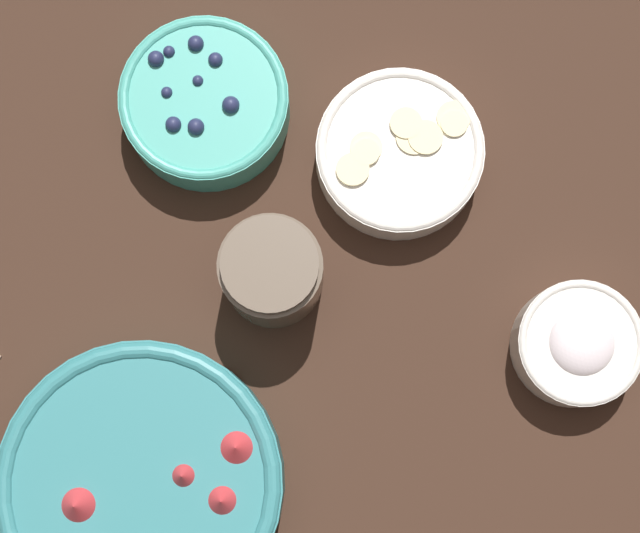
# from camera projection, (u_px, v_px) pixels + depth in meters

# --- Properties ---
(ground_plane) EXTENTS (4.00, 4.00, 0.00)m
(ground_plane) POSITION_uv_depth(u_px,v_px,m) (241.00, 307.00, 0.99)
(ground_plane) COLOR #382319
(bowl_strawberries) EXTENTS (0.25, 0.25, 0.08)m
(bowl_strawberries) POSITION_uv_depth(u_px,v_px,m) (142.00, 484.00, 0.93)
(bowl_strawberries) COLOR teal
(bowl_strawberries) RESTS_ON ground_plane
(bowl_blueberries) EXTENTS (0.16, 0.16, 0.06)m
(bowl_blueberries) POSITION_uv_depth(u_px,v_px,m) (205.00, 103.00, 0.99)
(bowl_blueberries) COLOR #47AD9E
(bowl_blueberries) RESTS_ON ground_plane
(bowl_bananas) EXTENTS (0.15, 0.15, 0.05)m
(bowl_bananas) POSITION_uv_depth(u_px,v_px,m) (399.00, 153.00, 0.99)
(bowl_bananas) COLOR white
(bowl_bananas) RESTS_ON ground_plane
(bowl_cream) EXTENTS (0.11, 0.11, 0.06)m
(bowl_cream) POSITION_uv_depth(u_px,v_px,m) (578.00, 344.00, 0.96)
(bowl_cream) COLOR silver
(bowl_cream) RESTS_ON ground_plane
(jar_chocolate) EXTENTS (0.09, 0.09, 0.10)m
(jar_chocolate) POSITION_uv_depth(u_px,v_px,m) (272.00, 273.00, 0.95)
(jar_chocolate) COLOR brown
(jar_chocolate) RESTS_ON ground_plane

